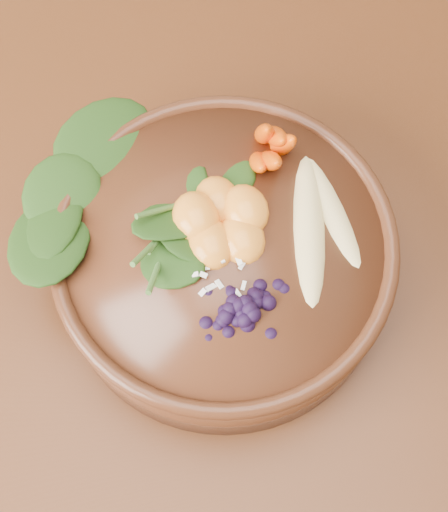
{
  "coord_description": "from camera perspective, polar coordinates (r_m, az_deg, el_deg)",
  "views": [
    {
      "loc": [
        -0.08,
        -0.22,
        1.4
      ],
      "look_at": [
        -0.01,
        0.02,
        0.8
      ],
      "focal_mm": 50.0,
      "sensor_mm": 36.0,
      "label": 1
    }
  ],
  "objects": [
    {
      "name": "carrot_cluster",
      "position": [
        0.63,
        3.47,
        10.33
      ],
      "size": [
        0.07,
        0.07,
        0.08
      ],
      "primitive_type": null,
      "rotation": [
        0.0,
        0.0,
        -0.08
      ],
      "color": "#E84800",
      "rests_on": "stoneware_bowl"
    },
    {
      "name": "dining_table",
      "position": [
        0.78,
        0.88,
        -5.46
      ],
      "size": [
        1.6,
        0.9,
        0.75
      ],
      "color": "#331C0C",
      "rests_on": "ground"
    },
    {
      "name": "stoneware_bowl",
      "position": [
        0.66,
        -0.0,
        -0.34
      ],
      "size": [
        0.33,
        0.33,
        0.08
      ],
      "primitive_type": "cylinder",
      "rotation": [
        0.0,
        0.0,
        -0.08
      ],
      "color": "#4F2714",
      "rests_on": "dining_table"
    },
    {
      "name": "mandarin_cluster",
      "position": [
        0.61,
        -0.16,
        3.39
      ],
      "size": [
        0.1,
        0.1,
        0.03
      ],
      "primitive_type": null,
      "rotation": [
        0.0,
        0.0,
        -0.08
      ],
      "color": "orange",
      "rests_on": "stoneware_bowl"
    },
    {
      "name": "coconut_flakes",
      "position": [
        0.61,
        0.59,
        -0.46
      ],
      "size": [
        0.1,
        0.08,
        0.01
      ],
      "primitive_type": null,
      "rotation": [
        0.0,
        0.0,
        -0.08
      ],
      "color": "white",
      "rests_on": "stoneware_bowl"
    },
    {
      "name": "kale_heap",
      "position": [
        0.62,
        -5.44,
        6.38
      ],
      "size": [
        0.21,
        0.19,
        0.05
      ],
      "primitive_type": null,
      "rotation": [
        0.0,
        0.0,
        -0.08
      ],
      "color": "#234315",
      "rests_on": "stoneware_bowl"
    },
    {
      "name": "ground",
      "position": [
        1.42,
        0.49,
        -13.5
      ],
      "size": [
        4.0,
        4.0,
        0.0
      ],
      "primitive_type": "plane",
      "color": "#381E0F",
      "rests_on": "ground"
    },
    {
      "name": "blueberry_pile",
      "position": [
        0.58,
        1.55,
        -3.58
      ],
      "size": [
        0.15,
        0.12,
        0.04
      ],
      "primitive_type": null,
      "rotation": [
        0.0,
        0.0,
        -0.08
      ],
      "color": "black",
      "rests_on": "stoneware_bowl"
    },
    {
      "name": "banana_halves",
      "position": [
        0.62,
        7.9,
        3.48
      ],
      "size": [
        0.08,
        0.17,
        0.03
      ],
      "rotation": [
        0.0,
        0.0,
        -0.08
      ],
      "color": "#E0CC84",
      "rests_on": "stoneware_bowl"
    }
  ]
}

